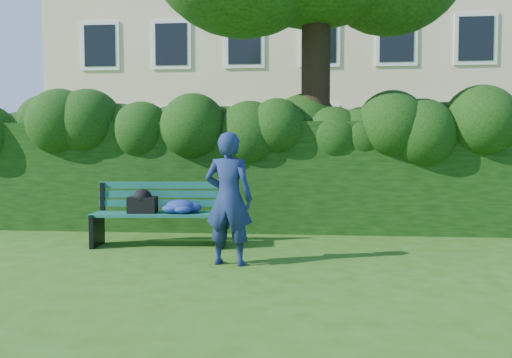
{
  "coord_description": "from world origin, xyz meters",
  "views": [
    {
      "loc": [
        0.6,
        -6.2,
        1.34
      ],
      "look_at": [
        0.0,
        0.6,
        0.95
      ],
      "focal_mm": 35.0,
      "sensor_mm": 36.0,
      "label": 1
    }
  ],
  "objects": [
    {
      "name": "hedge",
      "position": [
        0.0,
        2.2,
        0.9
      ],
      "size": [
        10.0,
        1.0,
        1.8
      ],
      "color": "black",
      "rests_on": "ground"
    },
    {
      "name": "man_reading",
      "position": [
        -0.23,
        -0.45,
        0.78
      ],
      "size": [
        0.62,
        0.45,
        1.56
      ],
      "primitive_type": "imported",
      "rotation": [
        0.0,
        0.0,
        2.99
      ],
      "color": "navy",
      "rests_on": "ground"
    },
    {
      "name": "ground",
      "position": [
        0.0,
        0.0,
        0.0
      ],
      "size": [
        80.0,
        80.0,
        0.0
      ],
      "primitive_type": "plane",
      "color": "#305410",
      "rests_on": "ground"
    },
    {
      "name": "apartment_building",
      "position": [
        -0.0,
        13.99,
        6.0
      ],
      "size": [
        16.0,
        8.08,
        12.0
      ],
      "color": "beige",
      "rests_on": "ground"
    },
    {
      "name": "park_bench",
      "position": [
        -1.32,
        0.63,
        0.5
      ],
      "size": [
        1.9,
        0.69,
        0.89
      ],
      "rotation": [
        0.0,
        0.0,
        0.07
      ],
      "color": "#0F4D43",
      "rests_on": "ground"
    }
  ]
}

